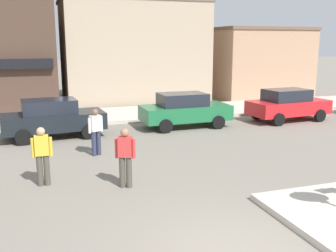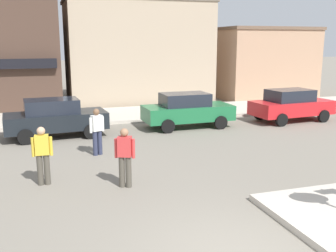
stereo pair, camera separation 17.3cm
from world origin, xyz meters
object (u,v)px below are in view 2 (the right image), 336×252
Objects in this scene: parked_car_nearest at (55,117)px; parked_car_third at (291,105)px; parked_car_second at (187,110)px; pedestrian_crossing_near at (43,154)px; pedestrian_crossing_far at (97,130)px; pedestrian_kerb_side at (125,156)px.

parked_car_third is at bearing -0.42° from parked_car_nearest.
parked_car_third is at bearing -2.25° from parked_car_second.
pedestrian_crossing_near is 1.00× the size of pedestrian_crossing_far.
parked_car_second is at bearing 36.04° from pedestrian_crossing_far.
pedestrian_crossing_near is 3.03m from pedestrian_crossing_far.
parked_car_second is 5.34m from parked_car_third.
parked_car_nearest and parked_car_second have the same top height.
parked_car_nearest is 5.61m from pedestrian_crossing_near.
parked_car_third is 11.46m from pedestrian_kerb_side.
parked_car_second is at bearing 177.75° from parked_car_third.
pedestrian_kerb_side is at bearing -85.05° from pedestrian_crossing_far.
pedestrian_crossing_far is 3.31m from pedestrian_kerb_side.
parked_car_third is 2.56× the size of pedestrian_crossing_far.
parked_car_nearest is 1.02× the size of parked_car_second.
parked_car_nearest is at bearing -178.71° from parked_car_second.
parked_car_nearest and parked_car_third have the same top height.
parked_car_third is at bearing 33.66° from pedestrian_kerb_side.
parked_car_nearest is 6.62m from pedestrian_kerb_side.
pedestrian_kerb_side reaches higher than parked_car_second.
parked_car_second is 7.79m from pedestrian_kerb_side.
parked_car_nearest is 2.56× the size of pedestrian_crossing_near.
parked_car_third is 12.85m from pedestrian_crossing_near.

